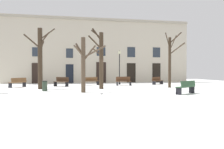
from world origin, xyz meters
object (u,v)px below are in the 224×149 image
object	(u,v)px
litter_bin	(45,86)
bench_facing_shops	(186,87)
tree_center	(170,60)
bench_back_to_back_right	(124,81)
bench_near_center_tree	(91,81)
bench_by_litter_bin	(157,81)
bench_back_to_back_left	(61,82)
tree_near_facade	(84,62)
tree_foreground	(101,58)
tree_left_of_center	(40,57)
streetlamp	(119,63)
bench_near_lamp	(18,82)

from	to	relation	value
litter_bin	bench_facing_shops	distance (m)	10.30
tree_center	litter_bin	distance (m)	11.21
bench_back_to_back_right	bench_near_center_tree	bearing A→B (deg)	158.68
bench_by_litter_bin	bench_back_to_back_left	world-z (taller)	bench_back_to_back_left
tree_center	litter_bin	size ratio (longest dim) A/B	6.42
tree_near_facade	litter_bin	xyz separation A→B (m)	(-2.89, 1.57, -1.76)
tree_near_facade	bench_near_center_tree	size ratio (longest dim) A/B	2.08
tree_near_facade	bench_facing_shops	size ratio (longest dim) A/B	2.26
tree_foreground	bench_back_to_back_left	size ratio (longest dim) A/B	3.39
bench_near_center_tree	bench_by_litter_bin	bearing A→B (deg)	-23.60
tree_foreground	litter_bin	bearing A→B (deg)	-164.75
bench_by_litter_bin	bench_back_to_back_right	size ratio (longest dim) A/B	1.04
tree_left_of_center	streetlamp	world-z (taller)	tree_left_of_center
bench_by_litter_bin	tree_center	bearing A→B (deg)	-135.96
litter_bin	bench_back_to_back_right	distance (m)	8.82
tree_left_of_center	bench_by_litter_bin	distance (m)	12.97
tree_left_of_center	bench_back_to_back_right	size ratio (longest dim) A/B	3.32
streetlamp	bench_near_center_tree	xyz separation A→B (m)	(-3.29, -0.63, -1.91)
tree_near_facade	bench_near_center_tree	bearing A→B (deg)	81.56
tree_foreground	bench_back_to_back_right	xyz separation A→B (m)	(2.89, 3.65, -2.16)
streetlamp	bench_back_to_back_left	size ratio (longest dim) A/B	2.53
litter_bin	tree_center	bearing A→B (deg)	7.28
bench_back_to_back_right	bench_back_to_back_left	size ratio (longest dim) A/B	1.06
litter_bin	bench_back_to_back_left	bearing A→B (deg)	77.73
litter_bin	bench_near_center_tree	world-z (taller)	bench_near_center_tree
tree_near_facade	litter_bin	distance (m)	3.73
tree_near_facade	bench_near_center_tree	distance (m)	7.80
bench_by_litter_bin	litter_bin	bearing A→B (deg)	169.11
tree_center	tree_foreground	bearing A→B (deg)	-178.43
litter_bin	bench_near_center_tree	bearing A→B (deg)	56.08
litter_bin	bench_by_litter_bin	world-z (taller)	bench_by_litter_bin
tree_left_of_center	bench_near_lamp	world-z (taller)	tree_left_of_center
tree_near_facade	bench_by_litter_bin	distance (m)	11.57
tree_near_facade	tree_foreground	bearing A→B (deg)	60.55
bench_facing_shops	litter_bin	bearing A→B (deg)	-51.66
bench_by_litter_bin	bench_near_lamp	size ratio (longest dim) A/B	1.03
bench_by_litter_bin	bench_near_lamp	bearing A→B (deg)	148.29
litter_bin	bench_near_lamp	world-z (taller)	bench_near_lamp
bench_facing_shops	tree_foreground	bearing A→B (deg)	-74.53
tree_center	tree_near_facade	size ratio (longest dim) A/B	1.27
bench_near_center_tree	bench_by_litter_bin	size ratio (longest dim) A/B	1.12
streetlamp	bench_back_to_back_left	distance (m)	6.81
streetlamp	tree_foreground	bearing A→B (deg)	-117.87
tree_left_of_center	streetlamp	size ratio (longest dim) A/B	1.38
tree_near_facade	bench_back_to_back_left	bearing A→B (deg)	106.49
tree_left_of_center	bench_by_litter_bin	size ratio (longest dim) A/B	3.17
tree_foreground	tree_near_facade	distance (m)	3.23
tree_left_of_center	tree_near_facade	bearing A→B (deg)	-44.97
streetlamp	bench_near_center_tree	bearing A→B (deg)	-169.23
bench_by_litter_bin	bench_near_lamp	xyz separation A→B (m)	(-14.46, -1.62, 0.03)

